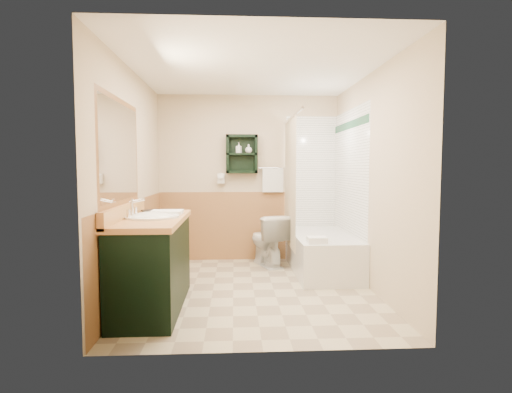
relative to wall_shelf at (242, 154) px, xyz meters
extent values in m
plane|color=#C3B58E|center=(0.10, -1.41, -1.55)|extent=(3.00, 3.00, 0.00)
cube|color=beige|center=(0.10, 0.11, -0.35)|extent=(2.60, 0.04, 2.40)
cube|color=beige|center=(-1.22, -1.41, -0.35)|extent=(0.04, 3.00, 2.40)
cube|color=beige|center=(1.42, -1.41, -0.35)|extent=(0.04, 3.00, 2.40)
cube|color=white|center=(0.10, -1.41, 0.87)|extent=(2.60, 3.00, 0.04)
cube|color=black|center=(0.00, 0.00, 0.00)|extent=(0.45, 0.15, 0.55)
cylinder|color=silver|center=(0.63, -0.66, 0.45)|extent=(0.03, 1.60, 0.03)
cube|color=black|center=(-0.89, -1.92, -1.11)|extent=(0.59, 1.39, 0.88)
cube|color=silver|center=(1.03, -0.69, -1.30)|extent=(0.74, 1.50, 0.50)
imported|color=silver|center=(0.35, -0.29, -1.20)|extent=(0.62, 0.81, 0.70)
cube|color=silver|center=(-0.79, -1.66, -0.65)|extent=(0.31, 0.24, 0.04)
imported|color=black|center=(-1.06, -1.53, -0.55)|extent=(0.17, 0.10, 0.24)
cube|color=silver|center=(0.83, -1.28, -1.02)|extent=(0.22, 0.18, 0.07)
imported|color=silver|center=(-0.04, -0.01, 0.05)|extent=(0.11, 0.16, 0.07)
imported|color=silver|center=(0.10, -0.01, 0.06)|extent=(0.14, 0.15, 0.10)
camera|label=1|loc=(-0.11, -5.74, -0.20)|focal=28.00mm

